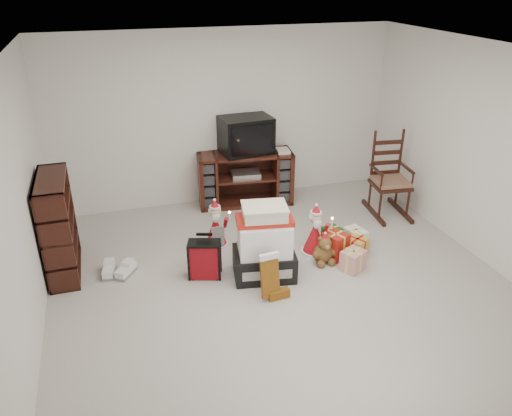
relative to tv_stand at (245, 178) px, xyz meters
The scene contains 13 objects.
room 2.39m from the tv_stand, 95.77° to the right, with size 5.01×5.01×2.51m.
tv_stand is the anchor object (origin of this frame).
bookshelf 2.80m from the tv_stand, 155.07° to the right, with size 0.32×0.96×1.17m.
rocking_chair 2.06m from the tv_stand, 26.04° to the right, with size 0.59×0.87×1.23m.
gift_pile 2.00m from the tv_stand, 100.20° to the right, with size 0.76×0.61×0.87m.
red_suitcase 2.06m from the tv_stand, 119.29° to the right, with size 0.38×0.28×0.53m.
stocking 2.45m from the tv_stand, 100.31° to the right, with size 0.26×0.11×0.55m, color #0F750D, non-canonical shape.
teddy_bear 1.97m from the tv_stand, 77.85° to the right, with size 0.24×0.21×0.36m.
santa_figurine 1.73m from the tv_stand, 76.86° to the right, with size 0.32×0.31×0.66m.
mrs_claus_figurine 1.36m from the tv_stand, 122.42° to the right, with size 0.31×0.30×0.64m.
sneaker_pair 2.47m from the tv_stand, 143.62° to the right, with size 0.42×0.32×0.11m.
gift_cluster 1.98m from the tv_stand, 68.15° to the right, with size 0.72×0.81×0.25m.
crt_television 0.66m from the tv_stand, 42.34° to the left, with size 0.75×0.57×0.52m.
Camera 1 is at (-1.67, -4.35, 3.21)m, focal length 35.00 mm.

